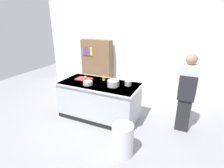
{
  "coord_description": "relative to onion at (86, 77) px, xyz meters",
  "views": [
    {
      "loc": [
        1.97,
        -3.48,
        2.35
      ],
      "look_at": [
        0.25,
        0.2,
        0.85
      ],
      "focal_mm": 28.23,
      "sensor_mm": 36.0,
      "label": 1
    }
  ],
  "objects": [
    {
      "name": "trash_bin",
      "position": [
        1.48,
        -1.12,
        -0.65
      ],
      "size": [
        0.39,
        0.39,
        0.6
      ],
      "primitive_type": "cylinder",
      "color": "silver",
      "rests_on": "ground_plane"
    },
    {
      "name": "juice_cup",
      "position": [
        0.47,
        0.12,
        -0.01
      ],
      "size": [
        0.07,
        0.07,
        0.1
      ],
      "primitive_type": "cylinder",
      "color": "yellow",
      "rests_on": "counter_island"
    },
    {
      "name": "onion",
      "position": [
        0.0,
        0.0,
        0.0
      ],
      "size": [
        0.07,
        0.07,
        0.07
      ],
      "primitive_type": "sphere",
      "color": "tan",
      "rests_on": "cutting_board"
    },
    {
      "name": "mixing_bowl",
      "position": [
        0.27,
        -0.31,
        -0.01
      ],
      "size": [
        0.22,
        0.22,
        0.09
      ],
      "primitive_type": "cylinder",
      "color": "#B7BABF",
      "rests_on": "counter_island"
    },
    {
      "name": "back_wall",
      "position": [
        0.45,
        2.0,
        0.54
      ],
      "size": [
        6.4,
        0.12,
        3.0
      ],
      "primitive_type": "cube",
      "color": "white",
      "rests_on": "ground_plane"
    },
    {
      "name": "sauce_pan",
      "position": [
        1.14,
        0.04,
        -0.0
      ],
      "size": [
        0.22,
        0.15,
        0.11
      ],
      "color": "#99999E",
      "rests_on": "counter_island"
    },
    {
      "name": "person_chef",
      "position": [
        2.4,
        0.17,
        -0.04
      ],
      "size": [
        0.38,
        0.25,
        1.72
      ],
      "rotation": [
        0.0,
        0.0,
        1.34
      ],
      "color": "black",
      "rests_on": "ground_plane"
    },
    {
      "name": "stock_pot",
      "position": [
        0.85,
        -0.15,
        0.01
      ],
      "size": [
        0.33,
        0.27,
        0.14
      ],
      "color": "#B7BABF",
      "rests_on": "counter_island"
    },
    {
      "name": "ground_plane",
      "position": [
        0.45,
        -0.1,
        -0.96
      ],
      "size": [
        10.0,
        10.0,
        0.0
      ],
      "primitive_type": "plane",
      "color": "gray"
    },
    {
      "name": "counter_island",
      "position": [
        0.45,
        -0.1,
        -0.49
      ],
      "size": [
        1.98,
        0.98,
        0.9
      ],
      "color": "#B7BABF",
      "rests_on": "ground_plane"
    },
    {
      "name": "bookshelf",
      "position": [
        -0.63,
        1.7,
        -0.1
      ],
      "size": [
        1.1,
        0.31,
        1.7
      ],
      "color": "brown",
      "rests_on": "ground_plane"
    },
    {
      "name": "cutting_board",
      "position": [
        -0.04,
        -0.02,
        -0.05
      ],
      "size": [
        0.4,
        0.28,
        0.02
      ],
      "primitive_type": "cube",
      "color": "red",
      "rests_on": "counter_island"
    }
  ]
}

